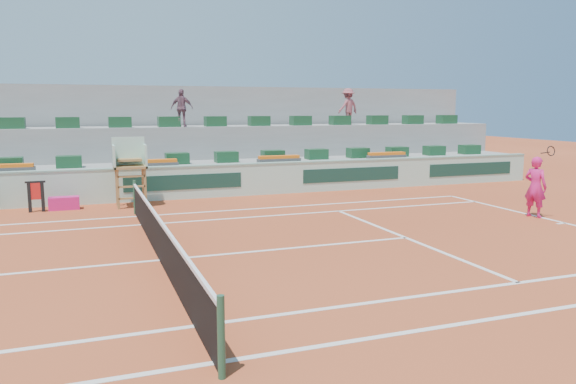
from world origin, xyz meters
The scene contains 16 objects.
ground centered at (0.00, 0.00, 0.00)m, with size 90.00×90.00×0.00m, color #A13F1F.
seating_tier_lower centered at (0.00, 10.70, 0.60)m, with size 36.00×4.00×1.20m, color #979794.
seating_tier_upper centered at (0.00, 12.30, 1.30)m, with size 36.00×2.40×2.60m, color #979794.
stadium_back_wall centered at (0.00, 13.90, 2.20)m, with size 36.00×0.40×4.40m, color #979794.
player_bag centered at (-2.19, 7.61, 0.22)m, with size 0.98×0.43×0.43m, color #DA1C74.
spectator_mid centered at (2.52, 11.45, 3.39)m, with size 0.93×0.39×1.59m, color #754E5D.
spectator_right centered at (10.36, 11.59, 3.45)m, with size 1.10×0.63×1.71m, color #974B53.
court_lines centered at (0.00, 0.00, 0.01)m, with size 23.89×11.09×0.01m.
tennis_net centered at (0.00, 0.00, 0.53)m, with size 0.10×11.97×1.10m.
advertising_hoarding centered at (0.02, 8.50, 0.63)m, with size 36.00×0.34×1.26m.
umpire_chair centered at (0.00, 7.50, 1.54)m, with size 1.10×0.90×2.40m.
seat_row_lower centered at (0.00, 9.80, 1.42)m, with size 32.90×0.60×0.44m.
seat_row_upper centered at (0.00, 11.70, 2.82)m, with size 32.90×0.60×0.44m.
flower_planters centered at (-1.50, 9.00, 1.33)m, with size 26.80×0.36×0.28m.
towel_rack centered at (-3.02, 7.44, 0.60)m, with size 0.62×0.10×1.03m.
tennis_player centered at (11.74, 1.10, 0.96)m, with size 0.67×0.97×2.28m.
Camera 1 is at (-1.53, -12.52, 3.41)m, focal length 35.00 mm.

